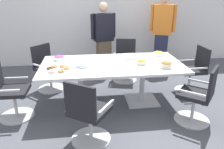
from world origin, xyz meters
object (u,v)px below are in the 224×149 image
snack_bowl_pretzels (166,65)px  napkin_pile (129,56)px  donut_platter (58,69)px  person_standing_0 (103,38)px  person_standing_1 (162,31)px  snack_bowl_chips_yellow (158,53)px  office_chair_5 (88,116)px  office_chair_2 (125,62)px  conference_table (112,70)px  plate_stack (83,65)px  snack_bowl_candy_mix (59,58)px  office_chair_4 (10,94)px  office_chair_1 (193,72)px  office_chair_3 (48,70)px  office_chair_0 (198,98)px  snack_bowl_chips_orange (141,62)px

snack_bowl_pretzels → napkin_pile: 0.76m
donut_platter → napkin_pile: 1.32m
person_standing_0 → person_standing_1: (1.46, 0.11, 0.12)m
person_standing_0 → snack_bowl_chips_yellow: size_ratio=8.70×
office_chair_5 → person_standing_0: person_standing_0 is taller
person_standing_1 → office_chair_2: bearing=54.9°
conference_table → plate_stack: bearing=-170.2°
snack_bowl_chips_yellow → donut_platter: (-1.82, -0.60, -0.02)m
snack_bowl_candy_mix → donut_platter: (0.03, -0.53, -0.02)m
office_chair_4 → snack_bowl_pretzels: bearing=89.4°
person_standing_0 → snack_bowl_chips_yellow: person_standing_0 is taller
office_chair_5 → donut_platter: bearing=150.8°
conference_table → office_chair_2: office_chair_2 is taller
office_chair_1 → person_standing_1: 1.54m
conference_table → person_standing_0: person_standing_0 is taller
person_standing_1 → conference_table: bearing=72.9°
office_chair_3 → office_chair_5: (0.76, -1.84, 0.00)m
person_standing_1 → donut_platter: 3.02m
person_standing_1 → donut_platter: person_standing_1 is taller
donut_platter → conference_table: bearing=13.2°
office_chair_4 → snack_bowl_candy_mix: (0.73, 0.60, 0.39)m
conference_table → office_chair_5: (-0.45, -1.06, -0.22)m
office_chair_0 → plate_stack: office_chair_0 is taller
snack_bowl_pretzels → plate_stack: bearing=169.4°
person_standing_0 → napkin_pile: 1.37m
office_chair_1 → office_chair_4: (-3.29, -0.56, 0.00)m
snack_bowl_chips_orange → snack_bowl_candy_mix: snack_bowl_candy_mix is taller
office_chair_4 → office_chair_5: 1.43m
office_chair_4 → snack_bowl_pretzels: office_chair_4 is taller
office_chair_1 → donut_platter: office_chair_1 is taller
conference_table → snack_bowl_pretzels: (0.83, -0.33, 0.18)m
office_chair_5 → plate_stack: 1.05m
office_chair_2 → office_chair_5: (-0.88, -2.13, 0.00)m
snack_bowl_candy_mix → plate_stack: (0.43, -0.40, -0.02)m
office_chair_3 → plate_stack: office_chair_3 is taller
conference_table → person_standing_0: bearing=90.1°
person_standing_1 → snack_bowl_chips_yellow: size_ratio=9.74×
office_chair_1 → snack_bowl_candy_mix: size_ratio=4.73×
conference_table → office_chair_3: office_chair_3 is taller
office_chair_1 → donut_platter: size_ratio=2.48×
snack_bowl_pretzels → donut_platter: (-1.72, 0.12, -0.04)m
office_chair_0 → office_chair_5: bearing=140.3°
snack_bowl_chips_orange → plate_stack: 0.98m
office_chair_1 → conference_table: bearing=97.6°
conference_table → snack_bowl_candy_mix: bearing=160.7°
office_chair_4 → office_chair_5: bearing=57.4°
office_chair_1 → plate_stack: 2.19m
person_standing_1 → snack_bowl_chips_orange: 2.05m
conference_table → office_chair_2: size_ratio=2.64×
office_chair_1 → office_chair_2: bearing=55.0°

